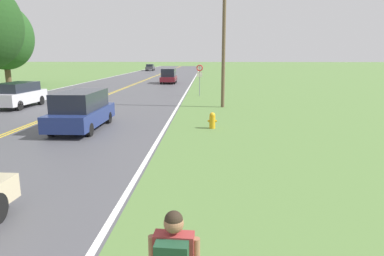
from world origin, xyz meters
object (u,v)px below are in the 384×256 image
Objects in this scene: car_silver_suv_mid_far at (18,94)px; car_maroon_van_receding at (169,76)px; fire_hydrant at (212,120)px; traffic_sign at (200,72)px; tree_mid_treeline at (4,37)px; car_dark_grey_suv_distant at (150,67)px; car_dark_blue_van_mid_near at (81,110)px.

car_silver_suv_mid_far is 22.79m from car_maroon_van_receding.
traffic_sign is (-0.94, 13.73, 1.67)m from fire_hydrant.
fire_hydrant is 0.08× the size of tree_mid_treeline.
car_dark_blue_van_mid_near is at bearing -175.76° from car_dark_grey_suv_distant.
tree_mid_treeline is at bearing 34.69° from car_silver_suv_mid_far.
tree_mid_treeline is 21.23m from car_silver_suv_mid_far.
car_dark_blue_van_mid_near is 9.72m from car_silver_suv_mid_far.
car_maroon_van_receding reaches higher than fire_hydrant.
car_dark_blue_van_mid_near is at bearing -175.78° from fire_hydrant.
car_dark_grey_suv_distant is (-7.61, 65.98, -0.10)m from car_dark_blue_van_mid_near.
fire_hydrant is 0.29× the size of traffic_sign.
traffic_sign reaches higher than car_dark_blue_van_mid_near.
car_maroon_van_receding is (18.92, 3.77, -4.67)m from tree_mid_treeline.
tree_mid_treeline is at bearing 156.30° from traffic_sign.
car_dark_blue_van_mid_near is at bearing -110.65° from traffic_sign.
traffic_sign is 0.62× the size of car_silver_suv_mid_far.
car_silver_suv_mid_far is at bearing -58.12° from tree_mid_treeline.
car_dark_blue_van_mid_near is at bearing -53.77° from tree_mid_treeline.
car_silver_suv_mid_far is at bearing 178.32° from car_dark_grey_suv_distant.
traffic_sign is 25.60m from tree_mid_treeline.
car_dark_grey_suv_distant is (-8.66, 37.83, -0.13)m from car_maroon_van_receding.
traffic_sign is at bearing -56.19° from car_silver_suv_mid_far.
tree_mid_treeline is 2.08× the size of car_dark_grey_suv_distant.
traffic_sign is 14.38m from car_silver_suv_mid_far.
car_dark_blue_van_mid_near is (17.86, -24.38, -4.69)m from tree_mid_treeline.
fire_hydrant is 6.33m from car_dark_blue_van_mid_near.
car_dark_blue_van_mid_near is (-5.35, -14.19, -1.13)m from traffic_sign.
traffic_sign reaches higher than fire_hydrant.
fire_hydrant is 0.18× the size of car_silver_suv_mid_far.
car_silver_suv_mid_far is at bearing -148.99° from traffic_sign.
fire_hydrant is at bearing 9.70° from car_maroon_van_receding.
fire_hydrant is 34.40m from tree_mid_treeline.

